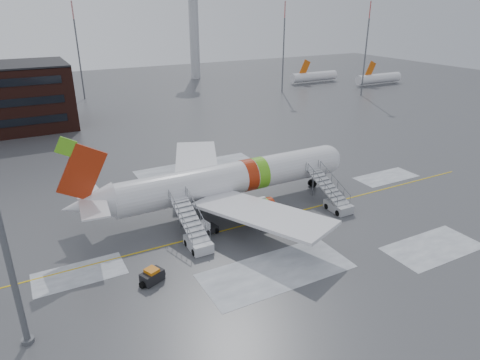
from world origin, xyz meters
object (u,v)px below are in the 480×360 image
airstair_fwd (335,200)px  pushback_tug (205,229)px  airliner (225,180)px  baggage_tractor (152,276)px  airstair_aft (195,236)px

airstair_fwd → pushback_tug: airstair_fwd is taller
airliner → baggage_tractor: 16.43m
pushback_tug → baggage_tractor: size_ratio=1.01×
airliner → airstair_fwd: 13.21m
airliner → airstair_aft: size_ratio=4.55×
airliner → baggage_tractor: airliner is taller
airliner → airstair_fwd: size_ratio=4.55×
airliner → airstair_fwd: bearing=-30.2°
airstair_aft → baggage_tractor: 6.99m
airliner → pushback_tug: size_ratio=12.92×
airstair_aft → baggage_tractor: airstair_aft is taller
airstair_fwd → baggage_tractor: 23.88m
airstair_fwd → airstair_aft: 17.81m
airstair_aft → pushback_tug: 2.38m
airstair_fwd → pushback_tug: size_ratio=2.84×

